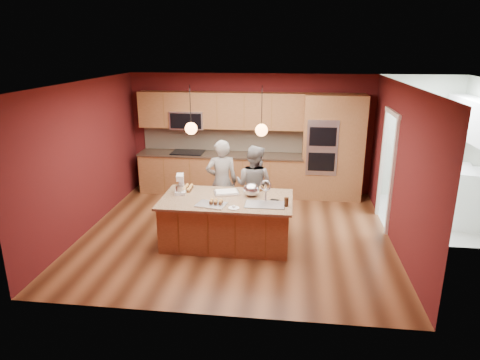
# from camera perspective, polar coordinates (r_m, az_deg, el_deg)

# --- Properties ---
(floor) EXTENTS (5.50, 5.50, 0.00)m
(floor) POSITION_cam_1_polar(r_m,az_deg,el_deg) (7.90, -0.52, -7.11)
(floor) COLOR #452413
(floor) RESTS_ON ground
(ceiling) EXTENTS (5.50, 5.50, 0.00)m
(ceiling) POSITION_cam_1_polar(r_m,az_deg,el_deg) (7.20, -0.58, 12.82)
(ceiling) COLOR silver
(ceiling) RESTS_ON ground
(wall_back) EXTENTS (5.50, 0.00, 5.50)m
(wall_back) POSITION_cam_1_polar(r_m,az_deg,el_deg) (9.85, 1.36, 6.19)
(wall_back) COLOR #4F1415
(wall_back) RESTS_ON ground
(wall_front) EXTENTS (5.50, 0.00, 5.50)m
(wall_front) POSITION_cam_1_polar(r_m,az_deg,el_deg) (5.09, -4.24, -4.98)
(wall_front) COLOR #4F1415
(wall_front) RESTS_ON ground
(wall_left) EXTENTS (0.00, 5.00, 5.00)m
(wall_left) POSITION_cam_1_polar(r_m,az_deg,el_deg) (8.24, -19.89, 2.86)
(wall_left) COLOR #4F1415
(wall_left) RESTS_ON ground
(wall_right) EXTENTS (0.00, 5.00, 5.00)m
(wall_right) POSITION_cam_1_polar(r_m,az_deg,el_deg) (7.59, 20.51, 1.57)
(wall_right) COLOR #4F1415
(wall_right) RESTS_ON ground
(cabinet_run) EXTENTS (3.74, 0.64, 2.30)m
(cabinet_run) POSITION_cam_1_polar(r_m,az_deg,el_deg) (9.77, -2.78, 3.89)
(cabinet_run) COLOR brown
(cabinet_run) RESTS_ON floor
(oven_column) EXTENTS (1.30, 0.62, 2.30)m
(oven_column) POSITION_cam_1_polar(r_m,az_deg,el_deg) (9.59, 12.23, 4.26)
(oven_column) COLOR brown
(oven_column) RESTS_ON floor
(doorway_trim) EXTENTS (0.08, 1.11, 2.20)m
(doorway_trim) POSITION_cam_1_polar(r_m,az_deg,el_deg) (8.42, 18.97, 1.12)
(doorway_trim) COLOR white
(doorway_trim) RESTS_ON wall_right
(laundry_room) EXTENTS (2.60, 2.70, 2.70)m
(laundry_room) POSITION_cam_1_polar(r_m,az_deg,el_deg) (9.08, 29.15, 6.85)
(laundry_room) COLOR beige
(laundry_room) RESTS_ON ground
(pendant_left) EXTENTS (0.20, 0.20, 0.80)m
(pendant_left) POSITION_cam_1_polar(r_m,az_deg,el_deg) (7.03, -6.54, 6.87)
(pendant_left) COLOR black
(pendant_left) RESTS_ON ceiling
(pendant_right) EXTENTS (0.20, 0.20, 0.80)m
(pendant_right) POSITION_cam_1_polar(r_m,az_deg,el_deg) (6.86, 2.88, 6.69)
(pendant_right) COLOR black
(pendant_right) RESTS_ON ceiling
(island) EXTENTS (2.22, 1.25, 1.20)m
(island) POSITION_cam_1_polar(r_m,az_deg,el_deg) (7.38, -1.65, -5.38)
(island) COLOR brown
(island) RESTS_ON floor
(person_left) EXTENTS (0.67, 0.52, 1.63)m
(person_left) POSITION_cam_1_polar(r_m,az_deg,el_deg) (8.09, -2.45, -0.28)
(person_left) COLOR black
(person_left) RESTS_ON floor
(person_right) EXTENTS (0.91, 0.81, 1.54)m
(person_right) POSITION_cam_1_polar(r_m,az_deg,el_deg) (8.03, 1.86, -0.75)
(person_right) COLOR gray
(person_right) RESTS_ON floor
(stand_mixer) EXTENTS (0.22, 0.28, 0.34)m
(stand_mixer) POSITION_cam_1_polar(r_m,az_deg,el_deg) (7.50, -7.97, -0.72)
(stand_mixer) COLOR white
(stand_mixer) RESTS_ON island
(sheet_cake) EXTENTS (0.50, 0.42, 0.05)m
(sheet_cake) POSITION_cam_1_polar(r_m,az_deg,el_deg) (7.46, -1.82, -1.67)
(sheet_cake) COLOR silver
(sheet_cake) RESTS_ON island
(cooling_rack) EXTENTS (0.52, 0.42, 0.02)m
(cooling_rack) POSITION_cam_1_polar(r_m,az_deg,el_deg) (6.95, -3.86, -3.29)
(cooling_rack) COLOR silver
(cooling_rack) RESTS_ON island
(mixing_bowl) EXTENTS (0.28, 0.28, 0.24)m
(mixing_bowl) POSITION_cam_1_polar(r_m,az_deg,el_deg) (7.33, 1.53, -1.30)
(mixing_bowl) COLOR silver
(mixing_bowl) RESTS_ON island
(plate) EXTENTS (0.18, 0.18, 0.01)m
(plate) POSITION_cam_1_polar(r_m,az_deg,el_deg) (6.80, -0.83, -3.76)
(plate) COLOR white
(plate) RESTS_ON island
(tumbler) EXTENTS (0.07, 0.07, 0.14)m
(tumbler) POSITION_cam_1_polar(r_m,az_deg,el_deg) (6.92, 6.20, -2.91)
(tumbler) COLOR #382212
(tumbler) RESTS_ON island
(phone) EXTENTS (0.15, 0.11, 0.01)m
(phone) POSITION_cam_1_polar(r_m,az_deg,el_deg) (7.17, 4.65, -2.67)
(phone) COLOR black
(phone) RESTS_ON island
(cupcakes_left) EXTENTS (0.17, 0.34, 0.08)m
(cupcakes_left) POSITION_cam_1_polar(r_m,az_deg,el_deg) (7.69, -6.97, -1.08)
(cupcakes_left) COLOR gold
(cupcakes_left) RESTS_ON island
(cupcakes_rack) EXTENTS (0.23, 0.15, 0.07)m
(cupcakes_rack) POSITION_cam_1_polar(r_m,az_deg,el_deg) (6.95, -3.22, -2.90)
(cupcakes_rack) COLOR gold
(cupcakes_rack) RESTS_ON island
(cupcakes_right) EXTENTS (0.26, 0.17, 0.08)m
(cupcakes_right) POSITION_cam_1_polar(r_m,az_deg,el_deg) (7.64, 2.82, -1.10)
(cupcakes_right) COLOR gold
(cupcakes_right) RESTS_ON island
(washer) EXTENTS (0.80, 0.81, 1.09)m
(washer) POSITION_cam_1_polar(r_m,az_deg,el_deg) (9.07, 27.71, -2.18)
(washer) COLOR white
(washer) RESTS_ON floor
(dryer) EXTENTS (0.76, 0.78, 1.02)m
(dryer) POSITION_cam_1_polar(r_m,az_deg,el_deg) (9.63, 26.32, -1.12)
(dryer) COLOR white
(dryer) RESTS_ON floor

